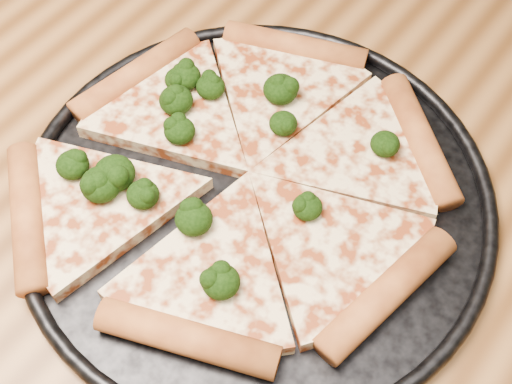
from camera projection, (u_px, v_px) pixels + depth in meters
The scene contains 4 objects.
dining_table at pixel (157, 195), 0.70m from camera, with size 1.20×0.90×0.75m.
pizza_pan at pixel (256, 198), 0.58m from camera, with size 0.39×0.39×0.02m.
pizza at pixel (243, 174), 0.58m from camera, with size 0.34×0.36×0.03m.
broccoli_florets at pixel (190, 150), 0.58m from camera, with size 0.21×0.21×0.02m.
Camera 1 is at (0.31, -0.24, 1.24)m, focal length 49.98 mm.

